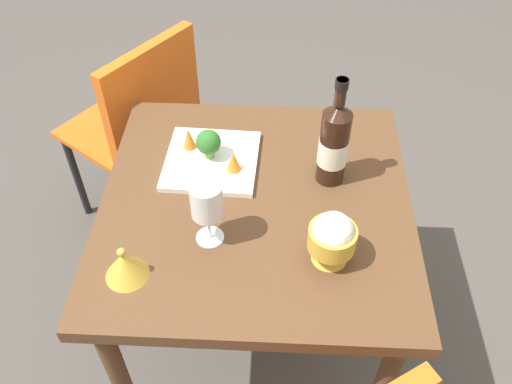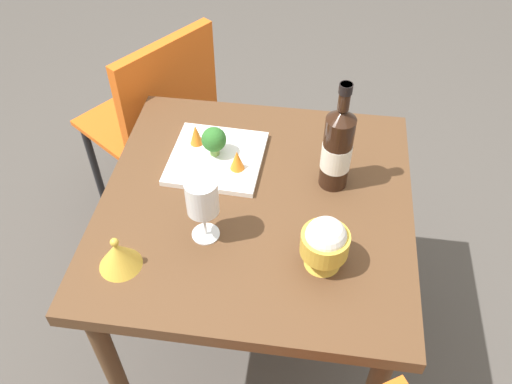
% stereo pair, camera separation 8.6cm
% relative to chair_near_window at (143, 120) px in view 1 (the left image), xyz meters
% --- Properties ---
extents(ground_plane, '(8.00, 8.00, 0.00)m').
position_rel_chair_near_window_xyz_m(ground_plane, '(-0.43, 0.56, -0.53)').
color(ground_plane, '#4C4742').
extents(dining_table, '(0.80, 0.80, 0.73)m').
position_rel_chair_near_window_xyz_m(dining_table, '(-0.43, 0.56, 0.10)').
color(dining_table, brown).
rests_on(dining_table, ground_plane).
extents(chair_near_window, '(0.56, 0.56, 0.85)m').
position_rel_chair_near_window_xyz_m(chair_near_window, '(0.00, 0.00, 0.00)').
color(chair_near_window, orange).
rests_on(chair_near_window, ground_plane).
extents(wine_bottle, '(0.08, 0.08, 0.31)m').
position_rel_chair_near_window_xyz_m(wine_bottle, '(-0.63, 0.47, 0.32)').
color(wine_bottle, black).
rests_on(wine_bottle, dining_table).
extents(wine_glass, '(0.08, 0.08, 0.18)m').
position_rel_chair_near_window_xyz_m(wine_glass, '(-0.33, 0.69, 0.33)').
color(wine_glass, white).
rests_on(wine_glass, dining_table).
extents(rice_bowl, '(0.11, 0.11, 0.14)m').
position_rel_chair_near_window_xyz_m(rice_bowl, '(-0.61, 0.73, 0.27)').
color(rice_bowl, gold).
rests_on(rice_bowl, dining_table).
extents(rice_bowl_lid, '(0.10, 0.10, 0.09)m').
position_rel_chair_near_window_xyz_m(rice_bowl_lid, '(-0.15, 0.80, 0.23)').
color(rice_bowl_lid, gold).
rests_on(rice_bowl_lid, dining_table).
extents(serving_plate, '(0.26, 0.26, 0.02)m').
position_rel_chair_near_window_xyz_m(serving_plate, '(-0.30, 0.42, 0.20)').
color(serving_plate, white).
rests_on(serving_plate, dining_table).
extents(broccoli_floret, '(0.07, 0.07, 0.09)m').
position_rel_chair_near_window_xyz_m(broccoli_floret, '(-0.30, 0.41, 0.26)').
color(broccoli_floret, '#729E4C').
rests_on(broccoli_floret, serving_plate).
extents(carrot_garnish_left, '(0.04, 0.04, 0.06)m').
position_rel_chair_near_window_xyz_m(carrot_garnish_left, '(-0.37, 0.46, 0.24)').
color(carrot_garnish_left, orange).
rests_on(carrot_garnish_left, serving_plate).
extents(carrot_garnish_right, '(0.04, 0.04, 0.06)m').
position_rel_chair_near_window_xyz_m(carrot_garnish_right, '(-0.24, 0.38, 0.24)').
color(carrot_garnish_right, orange).
rests_on(carrot_garnish_right, serving_plate).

